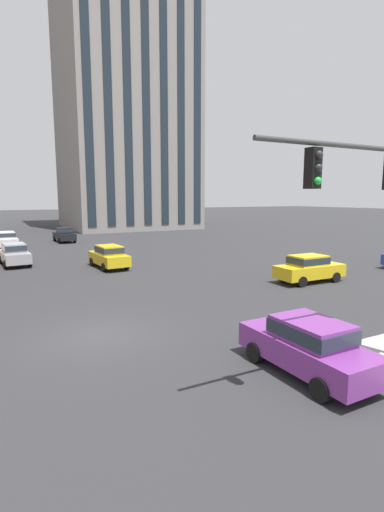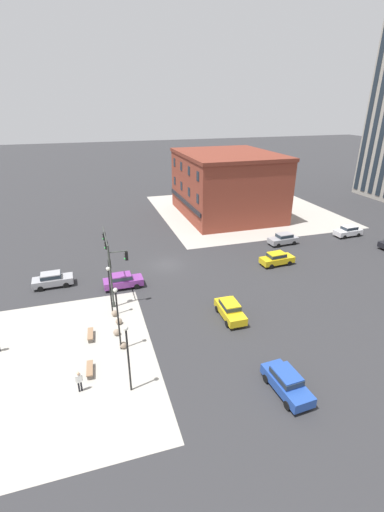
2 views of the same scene
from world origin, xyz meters
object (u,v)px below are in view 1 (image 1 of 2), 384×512
car_cross_westbound (109,256)px  car_parked_curb (309,267)px  car_main_northbound_far (7,239)px  car_main_mid (308,344)px  car_cross_far (64,234)px  car_main_southbound_far (15,253)px

car_cross_westbound → car_parked_curb: same height
car_main_northbound_far → car_cross_westbound: 17.25m
car_main_mid → car_cross_far: 38.71m
car_cross_westbound → car_main_mid: 19.82m
car_cross_westbound → car_cross_far: same height
car_cross_far → car_main_northbound_far: bearing=-156.0°
car_main_southbound_far → car_cross_far: 15.60m
car_parked_curb → car_main_mid: size_ratio=1.00×
car_cross_westbound → car_main_mid: same height
car_main_northbound_far → car_main_southbound_far: (0.04, -11.56, 0.00)m
car_main_southbound_far → car_cross_westbound: size_ratio=1.00×
car_main_northbound_far → car_parked_curb: same height
car_cross_westbound → car_main_northbound_far: bearing=110.8°
car_main_southbound_far → car_cross_westbound: (6.08, -4.57, 0.00)m
car_main_northbound_far → car_cross_westbound: same height
car_main_northbound_far → car_main_mid: bearing=-79.9°
car_main_mid → car_cross_far: same height
car_main_southbound_far → car_cross_westbound: same height
car_parked_curb → car_cross_far: bearing=107.8°
car_main_southbound_far → car_cross_far: bearing=66.7°
car_main_northbound_far → car_main_southbound_far: size_ratio=1.00×
car_cross_westbound → car_parked_curb: size_ratio=1.02×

